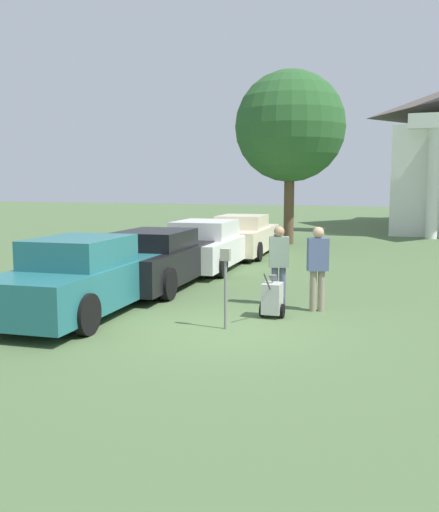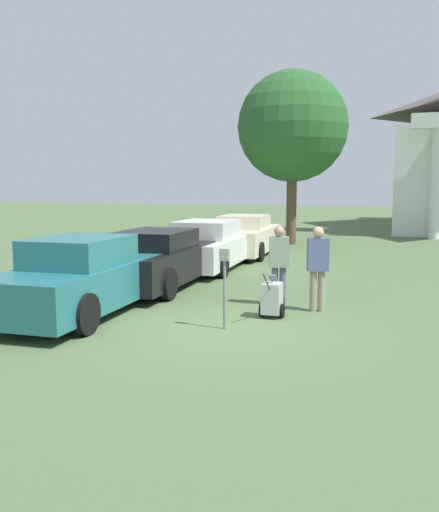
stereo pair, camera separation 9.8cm
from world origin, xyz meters
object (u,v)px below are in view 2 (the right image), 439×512
at_px(parked_car_teal, 85,278).
at_px(person_supervisor, 318,263).
at_px(person_worker, 279,260).
at_px(parked_car_black, 159,260).
at_px(parked_car_white, 208,246).
at_px(equipment_cart, 272,298).
at_px(parked_car_cream, 245,237).
at_px(parking_meter, 225,274).

distance_m(parked_car_teal, person_supervisor, 4.75).
distance_m(parked_car_teal, person_worker, 4.09).
height_order(parked_car_teal, parked_car_black, parked_car_teal).
xyz_separation_m(parked_car_white, person_supervisor, (4.36, -4.71, 0.30)).
bearing_deg(equipment_cart, parked_car_teal, -167.64).
xyz_separation_m(parked_car_white, equipment_cart, (3.64, -5.57, -0.32)).
xyz_separation_m(parked_car_white, parked_car_cream, (-0.00, 3.60, -0.00)).
distance_m(parked_car_cream, person_worker, 8.72).
height_order(parking_meter, person_supervisor, person_supervisor).
height_order(parked_car_cream, person_supervisor, person_supervisor).
height_order(parked_car_black, parking_meter, parking_meter).
xyz_separation_m(person_worker, person_supervisor, (0.90, -0.30, 0.02)).
height_order(parked_car_cream, parking_meter, parked_car_cream).
bearing_deg(parked_car_white, parking_meter, -70.39).
distance_m(parked_car_white, parked_car_cream, 3.60).
relative_size(parked_car_teal, person_supervisor, 2.95).
height_order(parked_car_black, person_supervisor, person_supervisor).
xyz_separation_m(parked_car_teal, parked_car_white, (0.00, 6.58, -0.03)).
bearing_deg(parking_meter, parked_car_teal, 176.97).
relative_size(parked_car_teal, parked_car_white, 0.99).
bearing_deg(parked_car_cream, equipment_cart, -73.33).
xyz_separation_m(parked_car_white, parking_meter, (3.09, -6.75, 0.31)).
bearing_deg(parked_car_black, parking_meter, -52.94).
height_order(parked_car_white, parked_car_cream, parked_car_white).
xyz_separation_m(parked_car_black, parked_car_white, (0.00, 3.32, 0.00)).
relative_size(parked_car_teal, equipment_cart, 5.18).
relative_size(parking_meter, person_supervisor, 0.84).
bearing_deg(parked_car_cream, person_worker, -71.62).
relative_size(parked_car_white, parking_meter, 3.57).
xyz_separation_m(parked_car_teal, parked_car_black, (-0.00, 3.26, -0.03)).
distance_m(parked_car_black, parked_car_white, 3.32).
bearing_deg(parked_car_cream, parked_car_black, -94.98).
distance_m(person_worker, equipment_cart, 1.32).
bearing_deg(parked_car_black, parked_car_teal, -94.98).
xyz_separation_m(parked_car_cream, person_supervisor, (4.36, -8.30, 0.30)).
bearing_deg(person_worker, parked_car_cream, -85.27).
relative_size(person_worker, person_supervisor, 0.98).
bearing_deg(parking_meter, person_worker, 81.02).
bearing_deg(person_supervisor, parking_meter, 35.68).
xyz_separation_m(parked_car_teal, parked_car_cream, (-0.00, 10.18, -0.03)).
height_order(parked_car_black, parked_car_white, parked_car_white).
distance_m(parked_car_cream, parking_meter, 10.80).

